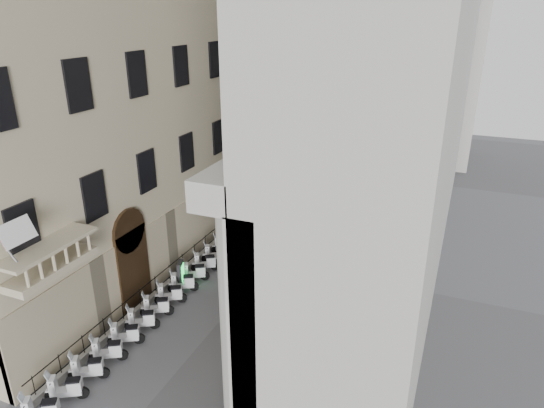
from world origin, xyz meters
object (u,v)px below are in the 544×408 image
(pedestrian_b, at_px, (337,181))
(security_tent, at_px, (266,172))
(street_lamp, at_px, (239,175))
(pedestrian_a, at_px, (327,194))
(info_kiosk, at_px, (181,275))

(pedestrian_b, bearing_deg, security_tent, 93.41)
(security_tent, relative_size, street_lamp, 0.63)
(pedestrian_b, bearing_deg, pedestrian_a, 128.75)
(pedestrian_b, bearing_deg, street_lamp, 105.77)
(security_tent, bearing_deg, info_kiosk, -89.81)
(street_lamp, distance_m, info_kiosk, 8.87)
(security_tent, relative_size, info_kiosk, 2.73)
(security_tent, bearing_deg, pedestrian_a, 33.60)
(security_tent, height_order, pedestrian_a, security_tent)
(street_lamp, bearing_deg, pedestrian_a, 38.54)
(info_kiosk, xyz_separation_m, pedestrian_a, (4.16, 15.55, 0.06))
(security_tent, distance_m, info_kiosk, 12.96)
(security_tent, distance_m, pedestrian_a, 5.50)
(street_lamp, height_order, pedestrian_a, street_lamp)
(info_kiosk, bearing_deg, security_tent, 70.14)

